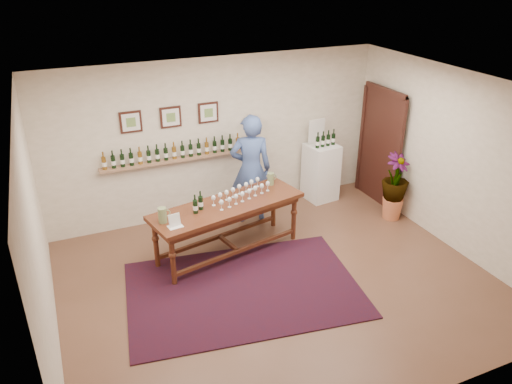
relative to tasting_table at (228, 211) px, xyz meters
name	(u,v)px	position (x,y,z in m)	size (l,w,h in m)	color
ground	(278,282)	(0.37, -1.05, -0.73)	(6.00, 6.00, 0.00)	brown
room_shell	(339,148)	(2.48, 0.81, 0.39)	(6.00, 6.00, 6.00)	#F0E1CB
rug	(244,289)	(-0.16, -1.01, -0.72)	(3.23, 2.15, 0.02)	#490D11
tasting_table	(228,211)	(0.00, 0.00, 0.00)	(2.53, 1.26, 0.86)	#471D11
table_glasses	(241,193)	(0.27, 0.12, 0.22)	(1.27, 0.29, 0.18)	white
table_bottles	(198,202)	(-0.48, -0.05, 0.27)	(0.27, 0.15, 0.29)	black
pitcher_left	(162,215)	(-1.04, -0.17, 0.24)	(0.14, 0.14, 0.23)	#717F4F
pitcher_right	(271,179)	(0.90, 0.38, 0.23)	(0.13, 0.13, 0.20)	#717F4F
menu_card	(174,220)	(-0.91, -0.34, 0.22)	(0.20, 0.15, 0.18)	silver
display_pedestal	(321,172)	(2.31, 1.13, -0.19)	(0.54, 0.54, 1.09)	white
pedestal_bottles	(326,138)	(2.33, 1.06, 0.52)	(0.33, 0.09, 0.33)	black
info_sign	(317,131)	(2.25, 1.27, 0.60)	(0.36, 0.02, 0.49)	silver
potted_plant	(395,187)	(3.08, -0.10, -0.12)	(0.68, 0.68, 1.05)	#C46941
person	(251,169)	(0.75, 0.85, 0.24)	(0.71, 0.47, 1.94)	#3C538E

